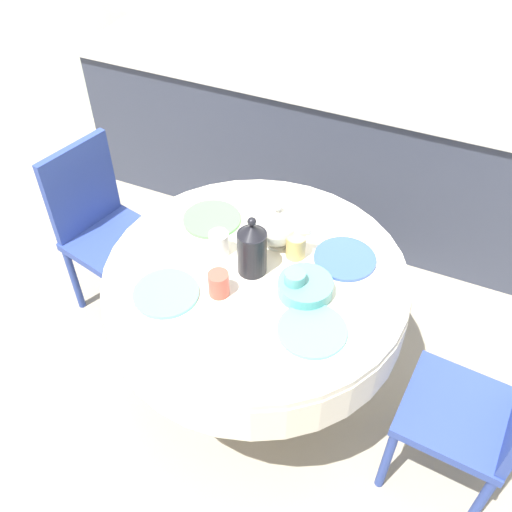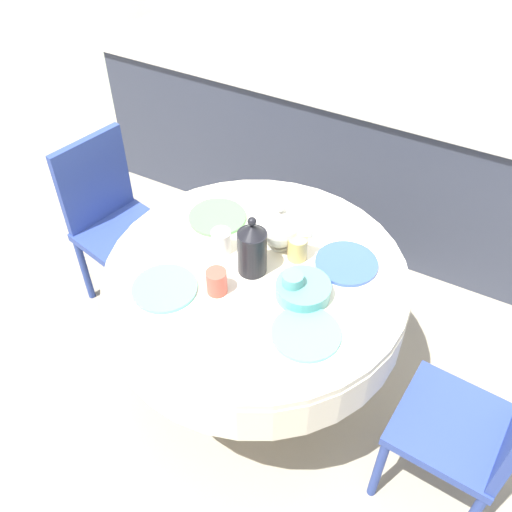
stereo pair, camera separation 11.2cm
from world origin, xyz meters
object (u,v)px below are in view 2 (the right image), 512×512
(chair_right, at_px, (114,218))
(coffee_carafe, at_px, (252,248))
(teapot, at_px, (281,228))
(chair_left, at_px, (479,427))

(chair_right, distance_m, coffee_carafe, 0.98)
(teapot, bearing_deg, chair_right, 177.69)
(chair_left, bearing_deg, teapot, 79.41)
(chair_right, xyz_separation_m, teapot, (0.92, -0.04, 0.35))
(chair_left, distance_m, chair_right, 1.86)
(coffee_carafe, bearing_deg, chair_left, -4.99)
(chair_left, xyz_separation_m, teapot, (-0.91, 0.25, 0.35))
(chair_left, relative_size, teapot, 4.08)
(chair_left, height_order, coffee_carafe, coffee_carafe)
(chair_left, bearing_deg, coffee_carafe, 89.97)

